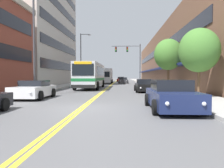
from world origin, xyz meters
TOP-DOWN VIEW (x-y plane):
  - ground_plane at (0.00, 37.00)m, footprint 240.00×240.00m
  - sidewalk_left at (-7.12, 37.00)m, footprint 3.25×106.00m
  - sidewalk_right at (7.12, 37.00)m, footprint 3.25×106.00m
  - centre_line at (0.00, 37.00)m, footprint 0.34×106.00m
  - office_tower_left at (-14.98, 28.55)m, footprint 12.08×23.38m
  - storefront_row_right at (12.98, 37.00)m, footprint 9.10×68.00m
  - city_bus at (-2.08, 17.37)m, footprint 2.90×11.64m
  - car_champagne_parked_left_mid at (-4.27, 27.32)m, footprint 2.05×4.46m
  - car_white_parked_left_far at (-4.31, 4.33)m, footprint 2.17×4.37m
  - car_navy_parked_right_foreground at (4.36, -0.50)m, footprint 2.17×4.77m
  - car_black_parked_right_mid at (4.34, 11.54)m, footprint 2.08×4.82m
  - car_red_moving_lead at (1.50, 50.31)m, footprint 2.19×4.21m
  - car_dark_grey_moving_second at (2.19, 36.82)m, footprint 2.10×4.34m
  - car_slate_blue_moving_third at (1.70, 57.77)m, footprint 2.16×4.49m
  - box_truck at (-1.56, 36.41)m, footprint 2.72×7.33m
  - traffic_signal_mast at (3.55, 29.01)m, footprint 5.27×0.38m
  - street_lamp_left_near at (-5.02, 6.85)m, footprint 2.32×0.28m
  - street_lamp_left_far at (-5.08, 27.13)m, footprint 1.92×0.28m
  - street_tree_right_near at (7.33, 4.48)m, footprint 2.78×2.78m
  - street_tree_right_mid at (7.21, 14.12)m, footprint 3.21×3.21m
  - fire_hydrant at (5.95, 12.37)m, footprint 0.29×0.21m

SIDE VIEW (x-z plane):
  - ground_plane at x=0.00m, z-range 0.00..0.00m
  - centre_line at x=0.00m, z-range 0.00..0.01m
  - sidewalk_left at x=-7.12m, z-range 0.00..0.17m
  - sidewalk_right at x=7.12m, z-range 0.00..0.17m
  - car_black_parked_right_mid at x=4.34m, z-range -0.05..1.24m
  - fire_hydrant at x=5.95m, z-range 0.17..1.03m
  - car_dark_grey_moving_second at x=2.19m, z-range -0.03..1.27m
  - car_slate_blue_moving_third at x=1.70m, z-range -0.05..1.29m
  - car_white_parked_left_far at x=-4.31m, z-range -0.03..1.27m
  - car_red_moving_lead at x=1.50m, z-range -0.05..1.29m
  - car_champagne_parked_left_mid at x=-4.27m, z-range -0.04..1.32m
  - car_navy_parked_right_foreground at x=4.36m, z-range -0.05..1.38m
  - box_truck at x=-1.56m, z-range 0.04..3.28m
  - city_bus at x=-2.08m, z-range 0.21..3.38m
  - street_tree_right_near at x=7.33m, z-range 1.01..5.75m
  - street_tree_right_mid at x=7.21m, z-range 1.21..6.85m
  - traffic_signal_mast at x=3.55m, z-range 1.51..8.90m
  - storefront_row_right at x=12.98m, z-range -0.01..10.45m
  - street_lamp_left_far at x=-5.08m, z-range 0.73..9.75m
  - street_lamp_left_near at x=-5.02m, z-range 0.78..10.00m
  - office_tower_left at x=-14.98m, z-range 0.00..27.32m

